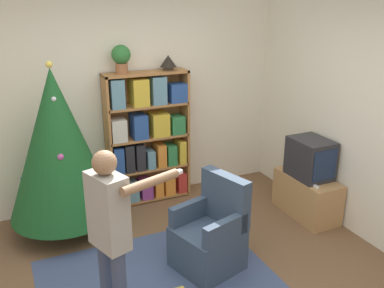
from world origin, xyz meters
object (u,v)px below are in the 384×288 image
Objects in this scene: bookshelf at (147,138)px; table_lamp at (168,62)px; armchair at (211,237)px; christmas_tree at (58,145)px; potted_plant at (121,57)px; standing_person at (111,230)px; television at (310,158)px.

bookshelf is 8.29× the size of table_lamp.
bookshelf is at bearing 166.01° from armchair.
bookshelf is 0.87× the size of christmas_tree.
bookshelf is at bearing -1.50° from potted_plant.
standing_person is at bearing -115.45° from bookshelf.
television is 2.73m from standing_person.
television is at bearing -42.93° from table_lamp.
christmas_tree is at bearing -153.58° from armchair.
table_lamp is at bearing 155.46° from armchair.
television is (1.59, -1.19, -0.10)m from bookshelf.
table_lamp is at bearing 137.07° from television.
christmas_tree is at bearing 164.94° from standing_person.
bookshelf is 2.30m from standing_person.
television is 1.52× the size of potted_plant.
christmas_tree is 1.72m from standing_person.
standing_person is at bearing -160.96° from television.
table_lamp reaches higher than bookshelf.
armchair is at bearing -87.59° from bookshelf.
bookshelf is 1.71m from armchair.
television is 2.49× the size of table_lamp.
potted_plant is (-1.86, 1.19, 1.12)m from television.
armchair is 4.60× the size of table_lamp.
potted_plant is 1.64× the size of table_lamp.
armchair is 2.80× the size of potted_plant.
christmas_tree reaches higher than television.
potted_plant is at bearing -180.00° from table_lamp.
christmas_tree is 1.23m from potted_plant.
television is at bearing -17.04° from christmas_tree.
television is at bearing -32.66° from potted_plant.
table_lamp is (1.41, 0.37, 0.74)m from christmas_tree.
table_lamp is at bearing 1.36° from bookshelf.
television is 0.33× the size of standing_person.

